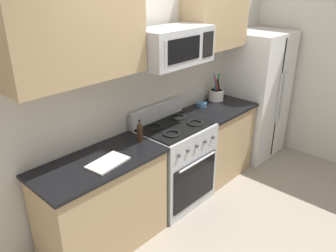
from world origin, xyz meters
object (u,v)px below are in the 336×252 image
object	(u,v)px
cutting_board	(108,163)
prep_bowl	(201,104)
range_oven	(174,163)
refrigerator	(256,95)
microwave	(173,46)
bottle_soy	(140,132)
utensil_crock	(216,94)

from	to	relation	value
cutting_board	prep_bowl	world-z (taller)	prep_bowl
range_oven	cutting_board	distance (m)	1.05
refrigerator	microwave	size ratio (longest dim) A/B	2.17
bottle_soy	cutting_board	bearing A→B (deg)	-167.14
range_oven	utensil_crock	xyz separation A→B (m)	(0.99, 0.18, 0.51)
prep_bowl	range_oven	bearing A→B (deg)	-165.53
cutting_board	utensil_crock	bearing A→B (deg)	7.98
refrigerator	bottle_soy	distance (m)	2.15
range_oven	prep_bowl	bearing A→B (deg)	14.47
refrigerator	microwave	world-z (taller)	microwave
cutting_board	prep_bowl	distance (m)	1.65
cutting_board	bottle_soy	size ratio (longest dim) A/B	1.57
bottle_soy	prep_bowl	xyz separation A→B (m)	(1.16, 0.16, -0.07)
cutting_board	bottle_soy	xyz separation A→B (m)	(0.47, 0.11, 0.09)
range_oven	bottle_soy	bearing A→B (deg)	178.16
refrigerator	cutting_board	world-z (taller)	refrigerator
microwave	bottle_soy	distance (m)	0.88
range_oven	cutting_board	bearing A→B (deg)	-174.42
utensil_crock	prep_bowl	world-z (taller)	utensil_crock
microwave	utensil_crock	bearing A→B (deg)	8.82
cutting_board	microwave	bearing A→B (deg)	7.08
refrigerator	bottle_soy	bearing A→B (deg)	179.13
cutting_board	bottle_soy	distance (m)	0.49
range_oven	cutting_board	size ratio (longest dim) A/B	3.15
utensil_crock	prep_bowl	distance (m)	0.31
cutting_board	bottle_soy	bearing A→B (deg)	12.86
prep_bowl	bottle_soy	bearing A→B (deg)	-172.06
utensil_crock	cutting_board	world-z (taller)	utensil_crock
bottle_soy	prep_bowl	size ratio (longest dim) A/B	1.69
microwave	utensil_crock	xyz separation A→B (m)	(0.99, 0.15, -0.76)
refrigerator	microwave	distance (m)	1.90
prep_bowl	refrigerator	bearing A→B (deg)	-11.16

